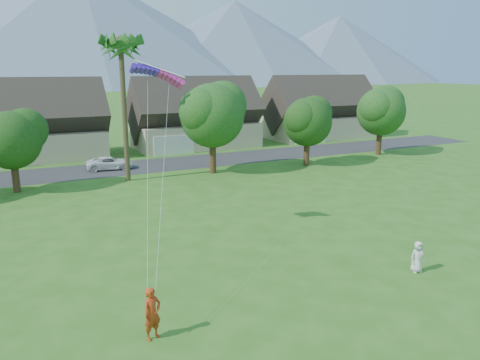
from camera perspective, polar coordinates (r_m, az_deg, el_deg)
ground at (r=19.16m, az=14.02°, el=-17.58°), size 500.00×500.00×0.00m
street at (r=48.56m, az=-12.64°, el=1.57°), size 90.00×7.00×0.01m
kite_flyer at (r=18.08m, az=-10.64°, el=-15.71°), size 0.86×0.72×2.01m
watcher at (r=24.70m, az=20.84°, el=-8.74°), size 0.86×0.65×1.58m
parked_car at (r=47.94m, az=-15.55°, el=2.01°), size 4.78×2.66×1.26m
mountain_ridge at (r=273.80m, az=-22.70°, el=16.53°), size 540.00×240.00×70.00m
houses_row at (r=56.81m, az=-14.53°, el=6.67°), size 72.75×8.19×8.86m
tree_row at (r=41.67m, az=-12.49°, el=6.46°), size 62.27×6.67×8.45m
fan_palm at (r=41.81m, az=-14.37°, el=15.88°), size 3.00×3.00×13.80m
parafoil_kite at (r=26.20m, az=-9.93°, el=12.79°), size 3.04×1.27×0.50m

